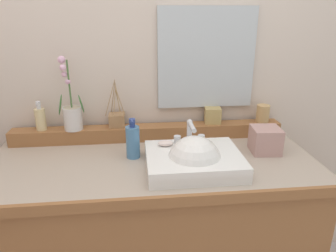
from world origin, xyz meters
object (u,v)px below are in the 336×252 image
object	(u,v)px
sink_basin	(194,162)
lotion_bottle	(133,141)
soap_dispenser	(40,118)
trinket_box	(213,116)
tumbler_cup	(263,114)
tissue_box	(265,140)
soap_bar	(166,144)
reed_diffuser	(117,120)
potted_plant	(72,112)

from	to	relation	value
sink_basin	lotion_bottle	size ratio (longest dim) A/B	2.15
soap_dispenser	trinket_box	bearing A→B (deg)	0.46
sink_basin	lotion_bottle	bearing A→B (deg)	150.67
tumbler_cup	tissue_box	world-z (taller)	tumbler_cup
tumbler_cup	trinket_box	xyz separation A→B (m)	(-0.27, 0.02, -0.01)
soap_bar	reed_diffuser	bearing A→B (deg)	129.76
tumbler_cup	reed_diffuser	distance (m)	0.77
trinket_box	tissue_box	xyz separation A→B (m)	(0.20, -0.23, -0.05)
soap_bar	trinket_box	bearing A→B (deg)	43.87
tumbler_cup	lotion_bottle	world-z (taller)	lotion_bottle
sink_basin	reed_diffuser	world-z (taller)	reed_diffuser
soap_bar	lotion_bottle	world-z (taller)	lotion_bottle
reed_diffuser	trinket_box	size ratio (longest dim) A/B	2.92
sink_basin	soap_dispenser	distance (m)	0.80
tumbler_cup	tissue_box	xyz separation A→B (m)	(-0.07, -0.21, -0.06)
sink_basin	soap_bar	distance (m)	0.16
soap_bar	soap_dispenser	bearing A→B (deg)	156.57
soap_dispenser	tissue_box	size ratio (longest dim) A/B	1.13
tumbler_cup	trinket_box	distance (m)	0.27
soap_bar	trinket_box	distance (m)	0.39
potted_plant	tumbler_cup	bearing A→B (deg)	0.05
tumbler_cup	trinket_box	world-z (taller)	tumbler_cup
tissue_box	reed_diffuser	bearing A→B (deg)	161.62
trinket_box	lotion_bottle	world-z (taller)	lotion_bottle
soap_dispenser	lotion_bottle	bearing A→B (deg)	-25.39
potted_plant	soap_dispenser	world-z (taller)	potted_plant
tumbler_cup	tissue_box	bearing A→B (deg)	-107.49
soap_bar	tissue_box	size ratio (longest dim) A/B	0.54
soap_dispenser	lotion_bottle	xyz separation A→B (m)	(0.45, -0.22, -0.05)
soap_dispenser	trinket_box	world-z (taller)	soap_dispenser
soap_dispenser	reed_diffuser	size ratio (longest dim) A/B	0.60
sink_basin	tumbler_cup	world-z (taller)	sink_basin
lotion_bottle	tissue_box	world-z (taller)	lotion_bottle
reed_diffuser	tissue_box	xyz separation A→B (m)	(0.70, -0.23, -0.05)
tumbler_cup	lotion_bottle	bearing A→B (deg)	-163.42
sink_basin	tissue_box	size ratio (longest dim) A/B	3.08
potted_plant	lotion_bottle	distance (m)	0.37
sink_basin	soap_dispenser	size ratio (longest dim) A/B	2.72
sink_basin	potted_plant	distance (m)	0.66
trinket_box	tissue_box	world-z (taller)	trinket_box
sink_basin	potted_plant	world-z (taller)	potted_plant
soap_bar	tumbler_cup	size ratio (longest dim) A/B	0.74
sink_basin	tumbler_cup	size ratio (longest dim) A/B	4.24
potted_plant	trinket_box	world-z (taller)	potted_plant
sink_basin	soap_dispenser	xyz separation A→B (m)	(-0.71, 0.36, 0.10)
soap_bar	lotion_bottle	distance (m)	0.15
sink_basin	lotion_bottle	world-z (taller)	lotion_bottle
soap_dispenser	tissue_box	xyz separation A→B (m)	(1.08, -0.22, -0.07)
potted_plant	tumbler_cup	distance (m)	0.99
reed_diffuser	trinket_box	bearing A→B (deg)	-0.32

